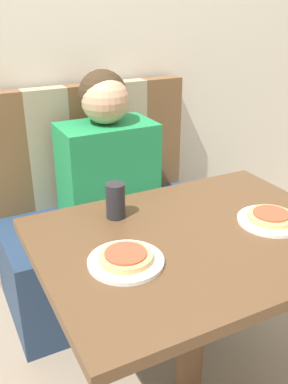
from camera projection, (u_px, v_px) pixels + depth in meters
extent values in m
cube|color=beige|center=(75.00, 18.00, 1.93)|extent=(7.00, 0.05, 2.60)
cube|color=navy|center=(111.00, 255.00, 2.11)|extent=(1.00, 0.55, 0.45)
cube|color=brown|center=(5.00, 156.00, 1.92)|extent=(0.20, 0.08, 0.57)
cube|color=tan|center=(49.00, 149.00, 2.01)|extent=(0.20, 0.08, 0.57)
cube|color=brown|center=(89.00, 143.00, 2.09)|extent=(0.20, 0.08, 0.57)
cube|color=tan|center=(126.00, 138.00, 2.17)|extent=(0.20, 0.08, 0.57)
cube|color=brown|center=(160.00, 133.00, 2.26)|extent=(0.20, 0.08, 0.57)
cube|color=brown|center=(196.00, 240.00, 1.34)|extent=(0.98, 0.74, 0.03)
cylinder|color=brown|center=(191.00, 328.00, 1.48)|extent=(0.10, 0.10, 0.67)
cube|color=#1E8447|center=(108.00, 171.00, 1.93)|extent=(0.41, 0.25, 0.44)
sphere|color=tan|center=(105.00, 100.00, 1.79)|extent=(0.20, 0.20, 0.20)
sphere|color=#382819|center=(103.00, 94.00, 1.81)|extent=(0.21, 0.21, 0.21)
cylinder|color=white|center=(126.00, 261.00, 1.19)|extent=(0.21, 0.21, 0.01)
cylinder|color=white|center=(270.00, 221.00, 1.40)|extent=(0.21, 0.21, 0.01)
cylinder|color=tan|center=(126.00, 257.00, 1.18)|extent=(0.15, 0.15, 0.02)
cylinder|color=#AD472D|center=(126.00, 253.00, 1.17)|extent=(0.12, 0.12, 0.01)
cylinder|color=tan|center=(271.00, 217.00, 1.40)|extent=(0.15, 0.15, 0.02)
cylinder|color=#AD472D|center=(271.00, 214.00, 1.39)|extent=(0.12, 0.12, 0.01)
cylinder|color=#232328|center=(116.00, 201.00, 1.41)|extent=(0.07, 0.07, 0.12)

